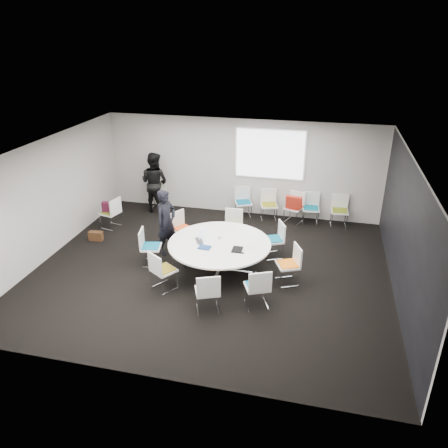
% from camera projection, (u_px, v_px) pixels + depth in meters
% --- Properties ---
extents(room_shell, '(8.08, 7.08, 2.88)m').
position_uv_depth(room_shell, '(215.00, 214.00, 9.50)').
color(room_shell, black).
rests_on(room_shell, ground).
extents(conference_table, '(2.30, 2.30, 0.73)m').
position_uv_depth(conference_table, '(220.00, 250.00, 9.81)').
color(conference_table, silver).
rests_on(conference_table, ground).
extents(projection_screen, '(1.90, 0.03, 1.35)m').
position_uv_depth(projection_screen, '(270.00, 154.00, 12.22)').
color(projection_screen, white).
rests_on(projection_screen, room_shell).
extents(chair_ring_a, '(0.60, 0.60, 0.88)m').
position_uv_depth(chair_ring_a, '(288.00, 272.00, 9.48)').
color(chair_ring_a, silver).
rests_on(chair_ring_a, ground).
extents(chair_ring_b, '(0.60, 0.61, 0.88)m').
position_uv_depth(chair_ring_b, '(273.00, 246.00, 10.57)').
color(chair_ring_b, silver).
rests_on(chair_ring_b, ground).
extents(chair_ring_c, '(0.48, 0.47, 0.88)m').
position_uv_depth(chair_ring_c, '(233.00, 233.00, 11.23)').
color(chair_ring_c, silver).
rests_on(chair_ring_c, ground).
extents(chair_ring_d, '(0.62, 0.62, 0.88)m').
position_uv_depth(chair_ring_d, '(183.00, 235.00, 11.12)').
color(chair_ring_d, silver).
rests_on(chair_ring_d, ground).
extents(chair_ring_e, '(0.53, 0.54, 0.88)m').
position_uv_depth(chair_ring_e, '(151.00, 253.00, 10.23)').
color(chair_ring_e, silver).
rests_on(chair_ring_e, ground).
extents(chair_ring_f, '(0.63, 0.63, 0.88)m').
position_uv_depth(chair_ring_f, '(164.00, 277.00, 9.27)').
color(chair_ring_f, silver).
rests_on(chair_ring_f, ground).
extents(chair_ring_g, '(0.60, 0.59, 0.88)m').
position_uv_depth(chair_ring_g, '(208.00, 299.00, 8.54)').
color(chair_ring_g, silver).
rests_on(chair_ring_g, ground).
extents(chair_ring_h, '(0.60, 0.60, 0.88)m').
position_uv_depth(chair_ring_h, '(257.00, 294.00, 8.68)').
color(chair_ring_h, silver).
rests_on(chair_ring_h, ground).
extents(chair_back_a, '(0.59, 0.58, 0.88)m').
position_uv_depth(chair_back_a, '(243.00, 208.00, 12.76)').
color(chair_back_a, silver).
rests_on(chair_back_a, ground).
extents(chair_back_b, '(0.56, 0.56, 0.88)m').
position_uv_depth(chair_back_b, '(269.00, 211.00, 12.58)').
color(chair_back_b, silver).
rests_on(chair_back_b, ground).
extents(chair_back_c, '(0.59, 0.58, 0.88)m').
position_uv_depth(chair_back_c, '(294.00, 213.00, 12.41)').
color(chair_back_c, silver).
rests_on(chair_back_c, ground).
extents(chair_back_d, '(0.50, 0.49, 0.88)m').
position_uv_depth(chair_back_d, '(310.00, 214.00, 12.35)').
color(chair_back_d, silver).
rests_on(chair_back_d, ground).
extents(chair_back_e, '(0.49, 0.48, 0.88)m').
position_uv_depth(chair_back_e, '(339.00, 217.00, 12.19)').
color(chair_back_e, silver).
rests_on(chair_back_e, ground).
extents(chair_spare_left, '(0.54, 0.55, 0.88)m').
position_uv_depth(chair_spare_left, '(111.00, 218.00, 12.07)').
color(chair_spare_left, silver).
rests_on(chair_spare_left, ground).
extents(chair_person_back, '(0.47, 0.46, 0.88)m').
position_uv_depth(chair_person_back, '(158.00, 200.00, 13.32)').
color(chair_person_back, silver).
rests_on(chair_person_back, ground).
extents(person_main, '(0.60, 0.70, 1.63)m').
position_uv_depth(person_main, '(166.00, 222.00, 10.55)').
color(person_main, black).
rests_on(person_main, ground).
extents(person_back, '(1.02, 0.88, 1.82)m').
position_uv_depth(person_back, '(155.00, 182.00, 12.91)').
color(person_back, black).
rests_on(person_back, ground).
extents(laptop, '(0.34, 0.39, 0.03)m').
position_uv_depth(laptop, '(201.00, 241.00, 9.80)').
color(laptop, '#333338').
rests_on(laptop, conference_table).
extents(laptop_lid, '(0.06, 0.30, 0.22)m').
position_uv_depth(laptop_lid, '(202.00, 233.00, 9.91)').
color(laptop_lid, silver).
rests_on(laptop_lid, conference_table).
extents(notebook_black, '(0.22, 0.30, 0.02)m').
position_uv_depth(notebook_black, '(237.00, 250.00, 9.42)').
color(notebook_black, black).
rests_on(notebook_black, conference_table).
extents(tablet_folio, '(0.27, 0.22, 0.03)m').
position_uv_depth(tablet_folio, '(205.00, 247.00, 9.50)').
color(tablet_folio, navy).
rests_on(tablet_folio, conference_table).
extents(papers_right, '(0.37, 0.34, 0.00)m').
position_uv_depth(papers_right, '(249.00, 243.00, 9.71)').
color(papers_right, silver).
rests_on(papers_right, conference_table).
extents(papers_front, '(0.34, 0.27, 0.00)m').
position_uv_depth(papers_front, '(252.00, 248.00, 9.48)').
color(papers_front, silver).
rests_on(papers_front, conference_table).
extents(cup, '(0.08, 0.08, 0.09)m').
position_uv_depth(cup, '(219.00, 237.00, 9.89)').
color(cup, white).
rests_on(cup, conference_table).
extents(phone, '(0.15, 0.10, 0.01)m').
position_uv_depth(phone, '(241.00, 253.00, 9.30)').
color(phone, black).
rests_on(phone, conference_table).
extents(maroon_bag, '(0.42, 0.20, 0.28)m').
position_uv_depth(maroon_bag, '(110.00, 207.00, 11.93)').
color(maroon_bag, '#4B142A').
rests_on(maroon_bag, chair_spare_left).
extents(brown_bag, '(0.38, 0.20, 0.24)m').
position_uv_depth(brown_bag, '(96.00, 236.00, 11.43)').
color(brown_bag, '#412614').
rests_on(brown_bag, ground).
extents(red_jacket, '(0.46, 0.22, 0.36)m').
position_uv_depth(red_jacket, '(294.00, 202.00, 12.03)').
color(red_jacket, '#B02315').
rests_on(red_jacket, chair_back_c).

